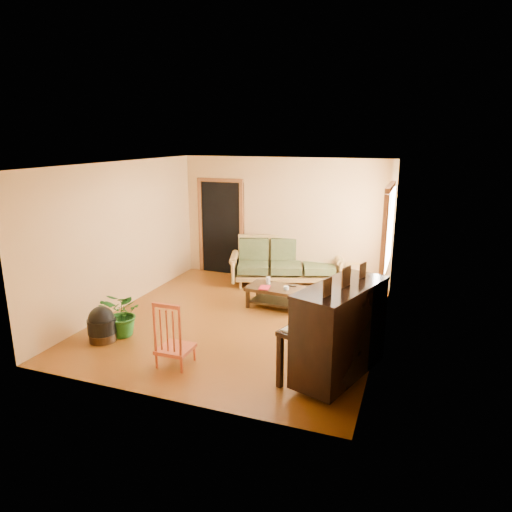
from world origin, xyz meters
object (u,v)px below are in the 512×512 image
at_px(piano, 340,334).
at_px(ceramic_crock, 369,286).
at_px(armchair, 348,307).
at_px(red_chair, 175,332).
at_px(potted_plant, 123,313).
at_px(coffee_table, 277,297).
at_px(footstool, 102,328).
at_px(sofa, 286,261).

relative_size(piano, ceramic_crock, 5.22).
xyz_separation_m(piano, ceramic_crock, (-0.02, 3.55, -0.49)).
bearing_deg(armchair, red_chair, -114.66).
xyz_separation_m(armchair, red_chair, (-2.03, -1.79, 0.01)).
xyz_separation_m(armchair, potted_plant, (-3.25, -1.25, -0.09)).
relative_size(coffee_table, footstool, 2.49).
xyz_separation_m(coffee_table, armchair, (1.39, -0.73, 0.26)).
relative_size(sofa, potted_plant, 3.07).
distance_m(sofa, ceramic_crock, 1.75).
distance_m(coffee_table, potted_plant, 2.72).
bearing_deg(sofa, piano, -82.10).
bearing_deg(sofa, potted_plant, -134.09).
bearing_deg(sofa, coffee_table, -98.44).
xyz_separation_m(coffee_table, ceramic_crock, (1.48, 1.40, -0.06)).
bearing_deg(ceramic_crock, potted_plant, -134.76).
xyz_separation_m(coffee_table, footstool, (-2.06, -2.25, 0.01)).
bearing_deg(ceramic_crock, sofa, -179.51).
relative_size(coffee_table, ceramic_crock, 3.87).
distance_m(coffee_table, footstool, 3.05).
bearing_deg(coffee_table, potted_plant, -133.34).
bearing_deg(coffee_table, ceramic_crock, 43.35).
xyz_separation_m(ceramic_crock, potted_plant, (-3.34, -3.37, 0.23)).
bearing_deg(footstool, coffee_table, 47.45).
bearing_deg(ceramic_crock, armchair, -92.40).
distance_m(piano, red_chair, 2.18).
height_order(armchair, piano, piano).
distance_m(piano, ceramic_crock, 3.59).
bearing_deg(potted_plant, piano, -3.10).
bearing_deg(red_chair, sofa, 83.83).
relative_size(footstool, ceramic_crock, 1.55).
bearing_deg(footstool, sofa, 63.32).
relative_size(sofa, armchair, 2.48).
height_order(piano, red_chair, piano).
distance_m(sofa, piano, 3.94).
distance_m(red_chair, potted_plant, 1.34).
height_order(sofa, coffee_table, sofa).
distance_m(footstool, potted_plant, 0.38).
bearing_deg(armchair, piano, -61.56).
height_order(coffee_table, potted_plant, potted_plant).
height_order(sofa, potted_plant, sofa).
height_order(red_chair, ceramic_crock, red_chair).
height_order(armchair, potted_plant, armchair).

